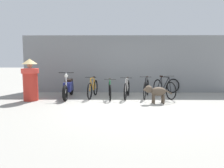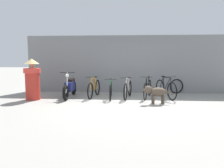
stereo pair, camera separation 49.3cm
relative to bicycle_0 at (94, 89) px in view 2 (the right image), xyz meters
name	(u,v)px [view 2 (the right image)]	position (x,y,z in m)	size (l,w,h in m)	color
ground_plane	(130,106)	(1.47, -1.65, -0.36)	(60.00, 60.00, 0.00)	gray
shop_wall_back	(129,64)	(1.47, 1.44, 0.98)	(9.72, 0.20, 2.67)	slate
bicycle_0	(94,89)	(0.00, 0.00, 0.00)	(0.46, 1.70, 0.88)	black
bicycle_1	(111,90)	(0.71, -0.19, -0.02)	(0.46, 1.68, 0.82)	black
bicycle_2	(128,89)	(1.40, -0.14, 0.00)	(0.46, 1.71, 0.87)	black
bicycle_3	(148,89)	(2.21, 0.00, 0.02)	(0.56, 1.72, 0.90)	black
bicycle_4	(166,89)	(2.93, -0.04, 0.02)	(0.63, 1.62, 0.93)	black
motorcycle	(70,87)	(-0.98, -0.13, 0.06)	(0.58, 2.00, 1.07)	black
stray_dog	(156,92)	(2.38, -1.21, 0.08)	(1.06, 0.37, 0.66)	#4C3F33
person_in_robes	(32,79)	(-2.31, -0.71, 0.46)	(0.70, 0.70, 1.60)	#B72D23
spare_tire_left	(177,86)	(3.64, 1.19, -0.02)	(0.65, 0.24, 0.67)	black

